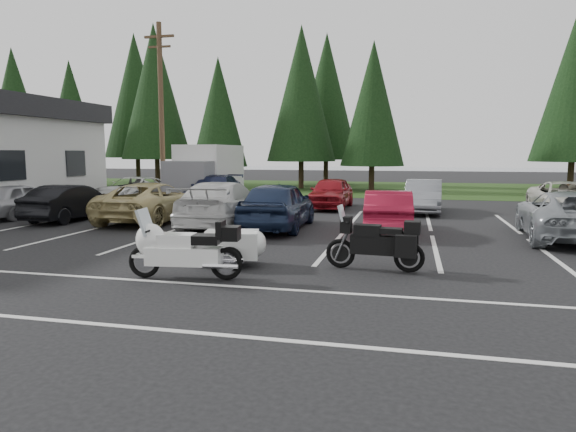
{
  "coord_description": "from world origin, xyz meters",
  "views": [
    {
      "loc": [
        2.54,
        -12.42,
        2.51
      ],
      "look_at": [
        -0.33,
        -0.5,
        0.99
      ],
      "focal_mm": 32.0,
      "sensor_mm": 36.0,
      "label": 1
    }
  ],
  "objects_px": {
    "cargo_trailer": "(232,248)",
    "car_far_2": "(331,193)",
    "car_near_4": "(278,205)",
    "car_far_4": "(566,199)",
    "car_near_3": "(223,204)",
    "car_far_1": "(215,190)",
    "car_near_5": "(388,211)",
    "adventure_motorcycle": "(374,238)",
    "car_near_0": "(18,200)",
    "touring_motorcycle": "(184,244)",
    "car_near_6": "(567,215)",
    "car_near_2": "(152,202)",
    "car_far_3": "(423,196)",
    "car_far_0": "(134,191)",
    "car_near_1": "(71,202)",
    "box_truck": "(203,173)",
    "utility_pole": "(161,109)"
  },
  "relations": [
    {
      "from": "box_truck",
      "to": "car_near_0",
      "type": "height_order",
      "value": "box_truck"
    },
    {
      "from": "car_near_2",
      "to": "car_far_3",
      "type": "xyz_separation_m",
      "value": [
        9.72,
        5.23,
        -0.03
      ]
    },
    {
      "from": "car_near_5",
      "to": "car_far_2",
      "type": "height_order",
      "value": "car_far_2"
    },
    {
      "from": "adventure_motorcycle",
      "to": "utility_pole",
      "type": "bearing_deg",
      "value": 135.57
    },
    {
      "from": "car_near_1",
      "to": "car_far_2",
      "type": "height_order",
      "value": "car_far_2"
    },
    {
      "from": "car_near_0",
      "to": "car_near_5",
      "type": "height_order",
      "value": "car_near_0"
    },
    {
      "from": "car_near_3",
      "to": "car_near_5",
      "type": "bearing_deg",
      "value": 176.49
    },
    {
      "from": "box_truck",
      "to": "car_near_1",
      "type": "relative_size",
      "value": 1.39
    },
    {
      "from": "utility_pole",
      "to": "box_truck",
      "type": "xyz_separation_m",
      "value": [
        2.0,
        0.5,
        -3.25
      ]
    },
    {
      "from": "car_near_0",
      "to": "car_near_6",
      "type": "bearing_deg",
      "value": 176.64
    },
    {
      "from": "cargo_trailer",
      "to": "car_far_2",
      "type": "bearing_deg",
      "value": 74.87
    },
    {
      "from": "car_near_4",
      "to": "car_far_3",
      "type": "xyz_separation_m",
      "value": [
        4.77,
        5.98,
        -0.11
      ]
    },
    {
      "from": "car_far_2",
      "to": "touring_motorcycle",
      "type": "height_order",
      "value": "touring_motorcycle"
    },
    {
      "from": "car_near_6",
      "to": "car_near_1",
      "type": "bearing_deg",
      "value": 2.82
    },
    {
      "from": "car_near_5",
      "to": "car_far_2",
      "type": "xyz_separation_m",
      "value": [
        -2.84,
        6.53,
        0.04
      ]
    },
    {
      "from": "car_near_0",
      "to": "adventure_motorcycle",
      "type": "relative_size",
      "value": 1.7
    },
    {
      "from": "car_near_1",
      "to": "car_near_5",
      "type": "bearing_deg",
      "value": -178.8
    },
    {
      "from": "car_near_3",
      "to": "adventure_motorcycle",
      "type": "height_order",
      "value": "car_near_3"
    },
    {
      "from": "car_near_5",
      "to": "adventure_motorcycle",
      "type": "distance_m",
      "value": 5.47
    },
    {
      "from": "car_near_2",
      "to": "car_far_1",
      "type": "bearing_deg",
      "value": -91.77
    },
    {
      "from": "car_near_1",
      "to": "car_near_3",
      "type": "height_order",
      "value": "car_near_3"
    },
    {
      "from": "car_far_0",
      "to": "touring_motorcycle",
      "type": "bearing_deg",
      "value": -52.71
    },
    {
      "from": "car_near_3",
      "to": "touring_motorcycle",
      "type": "distance_m",
      "value": 7.29
    },
    {
      "from": "car_far_4",
      "to": "car_near_5",
      "type": "bearing_deg",
      "value": -136.95
    },
    {
      "from": "car_near_0",
      "to": "car_far_1",
      "type": "distance_m",
      "value": 8.36
    },
    {
      "from": "car_near_2",
      "to": "car_near_3",
      "type": "relative_size",
      "value": 0.97
    },
    {
      "from": "car_near_3",
      "to": "car_far_3",
      "type": "xyz_separation_m",
      "value": [
        6.73,
        5.91,
        -0.09
      ]
    },
    {
      "from": "car_near_4",
      "to": "car_near_6",
      "type": "xyz_separation_m",
      "value": [
        8.65,
        -0.09,
        -0.09
      ]
    },
    {
      "from": "car_near_4",
      "to": "car_far_2",
      "type": "distance_m",
      "value": 6.71
    },
    {
      "from": "box_truck",
      "to": "cargo_trailer",
      "type": "relative_size",
      "value": 3.28
    },
    {
      "from": "car_near_2",
      "to": "cargo_trailer",
      "type": "relative_size",
      "value": 3.01
    },
    {
      "from": "car_near_3",
      "to": "car_far_1",
      "type": "xyz_separation_m",
      "value": [
        -2.9,
        6.59,
        -0.05
      ]
    },
    {
      "from": "car_near_1",
      "to": "cargo_trailer",
      "type": "bearing_deg",
      "value": 146.92
    },
    {
      "from": "car_near_3",
      "to": "car_far_4",
      "type": "xyz_separation_m",
      "value": [
        12.26,
        6.16,
        -0.1
      ]
    },
    {
      "from": "car_near_3",
      "to": "car_near_4",
      "type": "bearing_deg",
      "value": 173.78
    },
    {
      "from": "car_near_1",
      "to": "car_far_2",
      "type": "relative_size",
      "value": 0.98
    },
    {
      "from": "car_near_0",
      "to": "car_near_2",
      "type": "height_order",
      "value": "car_near_2"
    },
    {
      "from": "car_near_4",
      "to": "car_far_4",
      "type": "relative_size",
      "value": 0.96
    },
    {
      "from": "car_near_2",
      "to": "touring_motorcycle",
      "type": "distance_m",
      "value": 9.13
    },
    {
      "from": "car_far_0",
      "to": "car_far_4",
      "type": "bearing_deg",
      "value": 4.01
    },
    {
      "from": "box_truck",
      "to": "car_near_4",
      "type": "xyz_separation_m",
      "value": [
        6.29,
        -8.68,
        -0.66
      ]
    },
    {
      "from": "car_near_1",
      "to": "car_far_1",
      "type": "height_order",
      "value": "car_far_1"
    },
    {
      "from": "utility_pole",
      "to": "car_far_1",
      "type": "height_order",
      "value": "utility_pole"
    },
    {
      "from": "car_far_4",
      "to": "touring_motorcycle",
      "type": "distance_m",
      "value": 16.81
    },
    {
      "from": "utility_pole",
      "to": "car_far_2",
      "type": "relative_size",
      "value": 2.18
    },
    {
      "from": "car_near_1",
      "to": "adventure_motorcycle",
      "type": "height_order",
      "value": "adventure_motorcycle"
    },
    {
      "from": "car_near_0",
      "to": "car_near_1",
      "type": "xyz_separation_m",
      "value": [
        2.58,
        -0.27,
        -0.01
      ]
    },
    {
      "from": "utility_pole",
      "to": "car_near_3",
      "type": "bearing_deg",
      "value": -52.0
    },
    {
      "from": "touring_motorcycle",
      "to": "adventure_motorcycle",
      "type": "relative_size",
      "value": 1.11
    },
    {
      "from": "cargo_trailer",
      "to": "car_near_2",
      "type": "bearing_deg",
      "value": 116.44
    }
  ]
}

